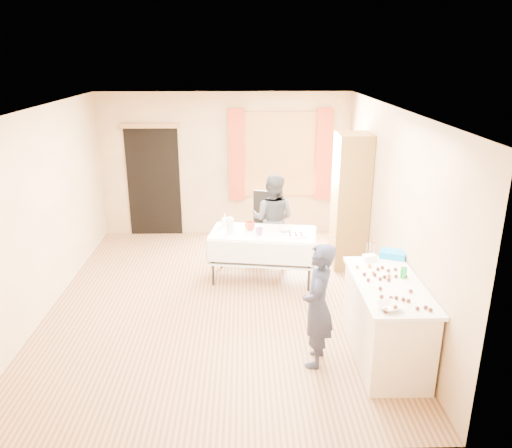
{
  "coord_description": "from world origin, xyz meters",
  "views": [
    {
      "loc": [
        0.34,
        -6.16,
        3.25
      ],
      "look_at": [
        0.5,
        0.0,
        1.12
      ],
      "focal_mm": 35.0,
      "sensor_mm": 36.0,
      "label": 1
    }
  ],
  "objects_px": {
    "cabinet": "(350,202)",
    "counter": "(386,321)",
    "woman": "(273,219)",
    "party_table": "(263,251)",
    "girl": "(318,305)",
    "chair": "(263,236)"
  },
  "relations": [
    {
      "from": "cabinet",
      "to": "counter",
      "type": "relative_size",
      "value": 1.42
    },
    {
      "from": "counter",
      "to": "woman",
      "type": "height_order",
      "value": "woman"
    },
    {
      "from": "party_table",
      "to": "woman",
      "type": "relative_size",
      "value": 1.13
    },
    {
      "from": "counter",
      "to": "party_table",
      "type": "bearing_deg",
      "value": 121.45
    },
    {
      "from": "girl",
      "to": "chair",
      "type": "bearing_deg",
      "value": -156.15
    },
    {
      "from": "counter",
      "to": "chair",
      "type": "height_order",
      "value": "chair"
    },
    {
      "from": "counter",
      "to": "cabinet",
      "type": "bearing_deg",
      "value": 87.78
    },
    {
      "from": "chair",
      "to": "girl",
      "type": "height_order",
      "value": "girl"
    },
    {
      "from": "chair",
      "to": "woman",
      "type": "distance_m",
      "value": 0.58
    },
    {
      "from": "party_table",
      "to": "chair",
      "type": "height_order",
      "value": "chair"
    },
    {
      "from": "cabinet",
      "to": "party_table",
      "type": "xyz_separation_m",
      "value": [
        -1.37,
        -0.5,
        -0.61
      ]
    },
    {
      "from": "party_table",
      "to": "chair",
      "type": "bearing_deg",
      "value": 96.45
    },
    {
      "from": "counter",
      "to": "chair",
      "type": "distance_m",
      "value": 3.33
    },
    {
      "from": "counter",
      "to": "party_table",
      "type": "relative_size",
      "value": 0.9
    },
    {
      "from": "cabinet",
      "to": "girl",
      "type": "relative_size",
      "value": 1.51
    },
    {
      "from": "counter",
      "to": "party_table",
      "type": "height_order",
      "value": "counter"
    },
    {
      "from": "cabinet",
      "to": "chair",
      "type": "bearing_deg",
      "value": 158.95
    },
    {
      "from": "counter",
      "to": "party_table",
      "type": "xyz_separation_m",
      "value": [
        -1.27,
        2.08,
        -0.01
      ]
    },
    {
      "from": "party_table",
      "to": "chair",
      "type": "distance_m",
      "value": 1.02
    },
    {
      "from": "girl",
      "to": "cabinet",
      "type": "bearing_deg",
      "value": 177.42
    },
    {
      "from": "cabinet",
      "to": "chair",
      "type": "xyz_separation_m",
      "value": [
        -1.33,
        0.51,
        -0.74
      ]
    },
    {
      "from": "cabinet",
      "to": "woman",
      "type": "bearing_deg",
      "value": 173.12
    }
  ]
}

